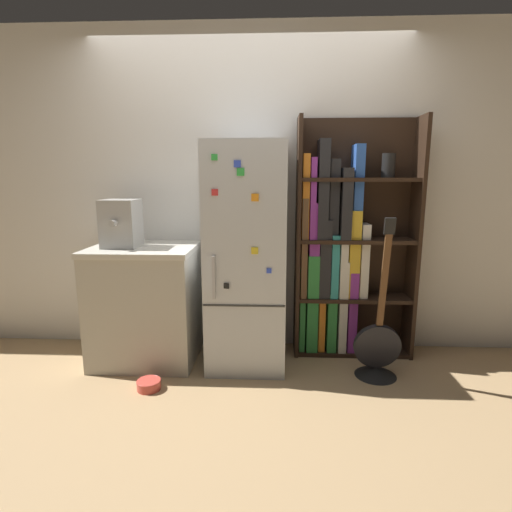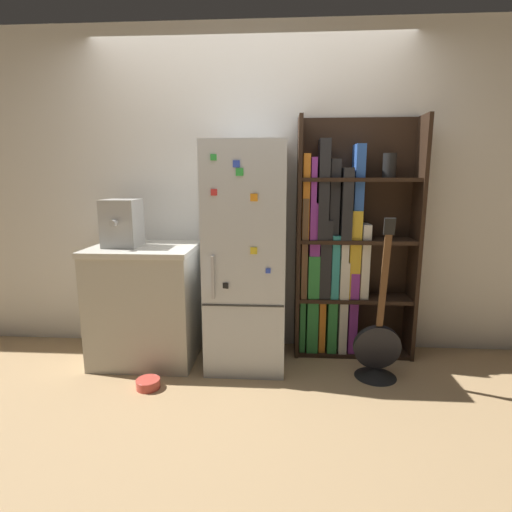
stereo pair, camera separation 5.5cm
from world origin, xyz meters
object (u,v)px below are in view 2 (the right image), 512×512
(bookshelf, at_px, (340,251))
(espresso_machine, at_px, (122,223))
(pet_bowl, at_px, (148,383))
(refrigerator, at_px, (247,257))
(guitar, at_px, (377,355))

(bookshelf, bearing_deg, espresso_machine, -172.19)
(pet_bowl, bearing_deg, bookshelf, 26.89)
(refrigerator, height_order, bookshelf, bookshelf)
(bookshelf, relative_size, pet_bowl, 11.30)
(refrigerator, relative_size, bookshelf, 0.89)
(bookshelf, distance_m, guitar, 0.84)
(bookshelf, distance_m, pet_bowl, 1.74)
(bookshelf, xyz_separation_m, guitar, (0.23, -0.43, -0.68))
(espresso_machine, distance_m, pet_bowl, 1.19)
(espresso_machine, bearing_deg, guitar, -6.06)
(guitar, height_order, pet_bowl, guitar)
(espresso_machine, distance_m, guitar, 2.12)
(guitar, distance_m, pet_bowl, 1.63)
(refrigerator, xyz_separation_m, espresso_machine, (-0.94, -0.02, 0.25))
(refrigerator, relative_size, guitar, 1.43)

